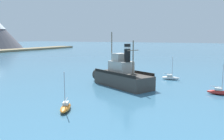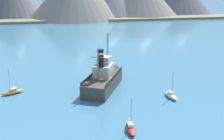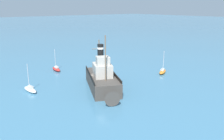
{
  "view_description": "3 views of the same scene",
  "coord_description": "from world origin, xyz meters",
  "px_view_note": "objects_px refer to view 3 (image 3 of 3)",
  "views": [
    {
      "loc": [
        -39.44,
        -16.35,
        9.1
      ],
      "look_at": [
        -1.17,
        2.19,
        3.02
      ],
      "focal_mm": 38.0,
      "sensor_mm": 36.0,
      "label": 1
    },
    {
      "loc": [
        -8.47,
        -47.74,
        18.6
      ],
      "look_at": [
        1.57,
        1.62,
        3.22
      ],
      "focal_mm": 45.0,
      "sensor_mm": 36.0,
      "label": 2
    },
    {
      "loc": [
        23.88,
        32.76,
        14.34
      ],
      "look_at": [
        -1.5,
        1.87,
        3.5
      ],
      "focal_mm": 38.0,
      "sensor_mm": 36.0,
      "label": 3
    }
  ],
  "objects_px": {
    "old_tugboat": "(103,79)",
    "sailboat_orange": "(163,71)",
    "sailboat_white": "(30,89)",
    "sailboat_red": "(56,69)"
  },
  "relations": [
    {
      "from": "old_tugboat",
      "to": "sailboat_orange",
      "type": "height_order",
      "value": "old_tugboat"
    },
    {
      "from": "old_tugboat",
      "to": "sailboat_white",
      "type": "bearing_deg",
      "value": -33.58
    },
    {
      "from": "old_tugboat",
      "to": "sailboat_white",
      "type": "xyz_separation_m",
      "value": [
        10.45,
        -6.93,
        -1.4
      ]
    },
    {
      "from": "old_tugboat",
      "to": "sailboat_orange",
      "type": "distance_m",
      "value": 16.45
    },
    {
      "from": "sailboat_orange",
      "to": "sailboat_red",
      "type": "relative_size",
      "value": 1.0
    },
    {
      "from": "old_tugboat",
      "to": "sailboat_orange",
      "type": "relative_size",
      "value": 2.93
    },
    {
      "from": "sailboat_white",
      "to": "old_tugboat",
      "type": "bearing_deg",
      "value": 146.42
    },
    {
      "from": "sailboat_orange",
      "to": "sailboat_red",
      "type": "bearing_deg",
      "value": -44.67
    },
    {
      "from": "sailboat_orange",
      "to": "sailboat_white",
      "type": "relative_size",
      "value": 1.0
    },
    {
      "from": "sailboat_orange",
      "to": "sailboat_red",
      "type": "distance_m",
      "value": 23.98
    }
  ]
}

